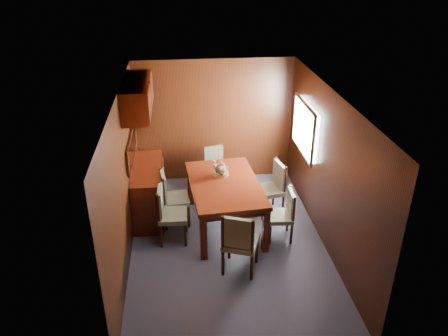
{
  "coord_description": "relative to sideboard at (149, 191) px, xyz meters",
  "views": [
    {
      "loc": [
        -0.66,
        -5.61,
        4.17
      ],
      "look_at": [
        0.0,
        0.55,
        1.05
      ],
      "focal_mm": 35.0,
      "sensor_mm": 36.0,
      "label": 1
    }
  ],
  "objects": [
    {
      "name": "chair_right_near",
      "position": [
        2.14,
        -0.95,
        0.03
      ],
      "size": [
        0.41,
        0.43,
        0.86
      ],
      "rotation": [
        0.0,
        0.0,
        1.51
      ],
      "color": "black",
      "rests_on": "ground"
    },
    {
      "name": "room_shell",
      "position": [
        1.15,
        -0.67,
        1.18
      ],
      "size": [
        3.06,
        4.52,
        2.41
      ],
      "color": "black",
      "rests_on": "ground"
    },
    {
      "name": "chair_left_far",
      "position": [
        0.38,
        -0.33,
        0.08
      ],
      "size": [
        0.49,
        0.5,
        0.96
      ],
      "rotation": [
        0.0,
        0.0,
        -1.45
      ],
      "color": "black",
      "rests_on": "ground"
    },
    {
      "name": "chair_foot",
      "position": [
        1.22,
        0.79,
        0.03
      ],
      "size": [
        0.5,
        0.49,
        0.86
      ],
      "rotation": [
        0.0,
        0.0,
        3.42
      ],
      "color": "black",
      "rests_on": "ground"
    },
    {
      "name": "dining_table",
      "position": [
        1.26,
        -0.51,
        0.25
      ],
      "size": [
        1.23,
        1.83,
        0.82
      ],
      "rotation": [
        0.0,
        0.0,
        0.08
      ],
      "color": "#381107",
      "rests_on": "ground"
    },
    {
      "name": "chair_right_far",
      "position": [
        2.13,
        -0.17,
        0.08
      ],
      "size": [
        0.52,
        0.53,
        0.95
      ],
      "rotation": [
        0.0,
        0.0,
        1.79
      ],
      "color": "black",
      "rests_on": "ground"
    },
    {
      "name": "chair_head",
      "position": [
        1.33,
        -1.71,
        0.1
      ],
      "size": [
        0.6,
        0.59,
        1.0
      ],
      "rotation": [
        0.0,
        0.0,
        -0.35
      ],
      "color": "black",
      "rests_on": "ground"
    },
    {
      "name": "chair_left_near",
      "position": [
        0.34,
        -0.81,
        0.08
      ],
      "size": [
        0.45,
        0.47,
        0.95
      ],
      "rotation": [
        0.0,
        0.0,
        -1.61
      ],
      "color": "black",
      "rests_on": "ground"
    },
    {
      "name": "flower_centerpiece",
      "position": [
        1.22,
        -0.25,
        0.5
      ],
      "size": [
        0.27,
        0.27,
        0.27
      ],
      "color": "#C0683A",
      "rests_on": "dining_table"
    },
    {
      "name": "ground",
      "position": [
        1.25,
        -1.0,
        -0.45
      ],
      "size": [
        4.5,
        4.5,
        0.0
      ],
      "primitive_type": "plane",
      "color": "#3B3E50",
      "rests_on": "ground"
    },
    {
      "name": "sideboard",
      "position": [
        0.0,
        0.0,
        0.0
      ],
      "size": [
        0.48,
        1.4,
        0.9
      ],
      "primitive_type": "cube",
      "color": "#381107",
      "rests_on": "ground"
    }
  ]
}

